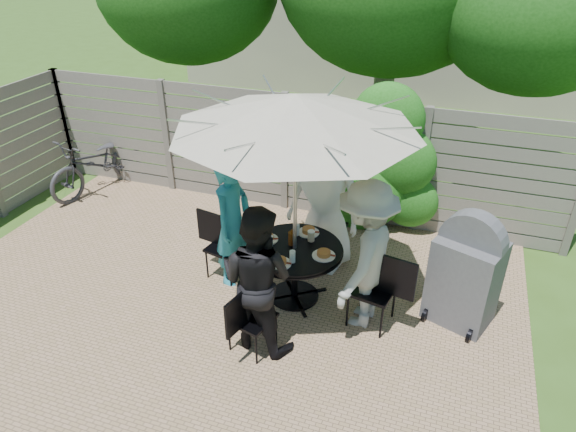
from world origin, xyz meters
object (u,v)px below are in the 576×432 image
(person_left, at_px, (233,223))
(chair_right, at_px, (373,303))
(chair_back, at_px, (328,240))
(plate_back, at_px, (309,231))
(bbq_grill, at_px, (466,274))
(person_front, at_px, (257,279))
(glass_back, at_px, (297,230))
(chair_front, at_px, (252,330))
(glass_front, at_px, (292,257))
(glass_left, at_px, (270,241))
(chair_left, at_px, (226,258))
(umbrella, at_px, (296,112))
(coffee_cup, at_px, (311,236))
(patio_table, at_px, (295,263))
(plate_front, at_px, (280,262))
(person_right, at_px, (365,256))
(bicycle, at_px, (97,163))
(plate_left, at_px, (267,238))
(person_back, at_px, (325,198))
(syrup_jug, at_px, (292,238))
(plate_right, at_px, (324,254))

(person_left, distance_m, chair_right, 1.87)
(chair_back, bearing_deg, plate_back, -6.98)
(bbq_grill, bearing_deg, person_front, -131.05)
(glass_back, bearing_deg, chair_front, -93.76)
(glass_front, height_order, bbq_grill, bbq_grill)
(glass_left, height_order, bbq_grill, bbq_grill)
(chair_left, xyz_separation_m, chair_right, (1.91, -0.29, 0.02))
(umbrella, height_order, coffee_cup, umbrella)
(patio_table, relative_size, plate_front, 4.76)
(patio_table, relative_size, person_right, 0.72)
(chair_back, distance_m, plate_back, 0.76)
(bicycle, bearing_deg, glass_front, -12.26)
(plate_back, xyz_separation_m, bicycle, (-4.03, 1.32, -0.26))
(coffee_cup, bearing_deg, glass_back, 160.47)
(plate_left, distance_m, bbq_grill, 2.23)
(patio_table, xyz_separation_m, bbq_grill, (1.86, 0.24, 0.13))
(person_back, distance_m, syrup_jug, 0.80)
(plate_left, bearing_deg, glass_front, -37.77)
(chair_front, height_order, plate_back, chair_front)
(glass_left, xyz_separation_m, bbq_grill, (2.13, 0.31, -0.16))
(glass_front, bearing_deg, person_left, 155.89)
(chair_back, xyz_separation_m, chair_left, (-1.10, -0.81, -0.02))
(glass_front, relative_size, bicycle, 0.08)
(person_right, bearing_deg, chair_left, -90.02)
(chair_back, height_order, person_front, person_front)
(chair_back, distance_m, person_back, 0.70)
(umbrella, xyz_separation_m, syrup_jug, (-0.05, 0.06, -1.51))
(person_back, xyz_separation_m, bicycle, (-4.10, 0.85, -0.49))
(chair_right, distance_m, syrup_jug, 1.15)
(glass_left, bearing_deg, plate_front, -53.09)
(glass_front, height_order, syrup_jug, syrup_jug)
(chair_back, xyz_separation_m, plate_back, (-0.09, -0.60, 0.46))
(chair_back, distance_m, bbq_grill, 1.89)
(plate_right, bearing_deg, bicycle, 158.30)
(chair_back, xyz_separation_m, glass_left, (-0.41, -1.02, 0.51))
(chair_back, bearing_deg, person_left, -47.78)
(chair_back, xyz_separation_m, coffee_cup, (-0.01, -0.75, 0.50))
(person_back, relative_size, chair_front, 2.31)
(person_left, height_order, glass_left, person_left)
(person_left, xyz_separation_m, bbq_grill, (2.68, 0.12, -0.18))
(plate_front, bearing_deg, plate_right, 36.41)
(patio_table, xyz_separation_m, plate_front, (-0.05, -0.36, 0.24))
(umbrella, distance_m, chair_right, 2.24)
(patio_table, bearing_deg, plate_front, -98.59)
(plate_right, bearing_deg, chair_back, 101.96)
(plate_front, bearing_deg, person_front, -98.59)
(chair_left, distance_m, glass_front, 1.22)
(person_right, height_order, plate_front, person_right)
(person_right, distance_m, glass_back, 0.97)
(umbrella, distance_m, chair_left, 2.26)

